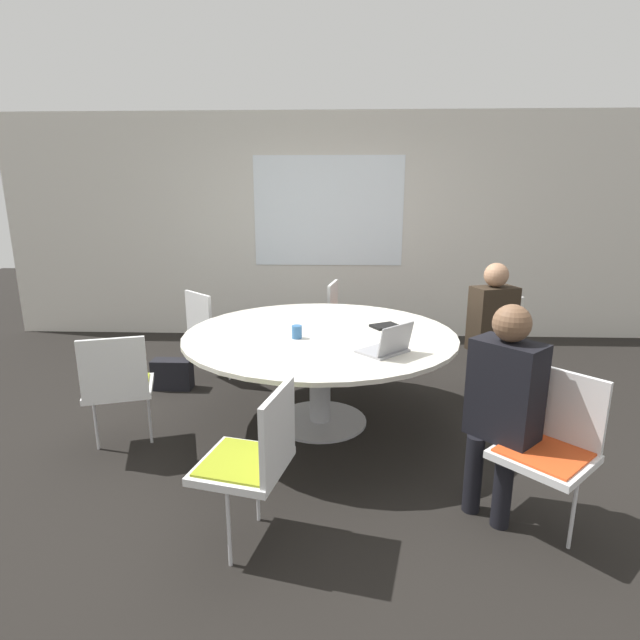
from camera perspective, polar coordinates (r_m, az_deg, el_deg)
name	(u,v)px	position (r m, az deg, el deg)	size (l,w,h in m)	color
ground_plane	(320,422)	(4.06, 0.00, -11.55)	(16.00, 16.00, 0.00)	black
wall_back	(328,228)	(6.21, 0.97, 10.49)	(8.00, 0.07, 2.70)	silver
conference_table	(320,346)	(3.82, 0.00, -3.01)	(2.06, 2.06, 0.74)	#B7B7BC
chair_0	(551,440)	(2.95, 24.86, -12.30)	(0.61, 0.61, 0.86)	silver
chair_1	(509,340)	(4.70, 20.81, -2.10)	(0.55, 0.54, 0.86)	silver
chair_2	(344,316)	(5.24, 2.81, 0.50)	(0.49, 0.51, 0.86)	silver
chair_3	(211,326)	(4.94, -12.34, -0.70)	(0.61, 0.61, 0.86)	silver
chair_4	(118,382)	(3.70, -22.13, -6.57)	(0.55, 0.53, 0.86)	silver
chair_5	(254,454)	(2.58, -7.50, -14.93)	(0.51, 0.52, 0.86)	silver
person_0	(503,396)	(2.89, 20.23, -8.14)	(0.41, 0.41, 1.21)	black
person_1	(493,323)	(4.44, 19.19, -0.28)	(0.41, 0.34, 1.21)	#2D2319
laptop	(388,346)	(3.32, 7.74, -2.98)	(0.40, 0.39, 0.21)	#99999E
spiral_notebook	(385,326)	(3.98, 7.45, -0.69)	(0.26, 0.23, 0.02)	black
coffee_cup	(297,332)	(3.64, -2.67, -1.37)	(0.08, 0.08, 0.10)	#33669E
handbag	(172,374)	(4.84, -16.51, -5.95)	(0.36, 0.16, 0.28)	black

